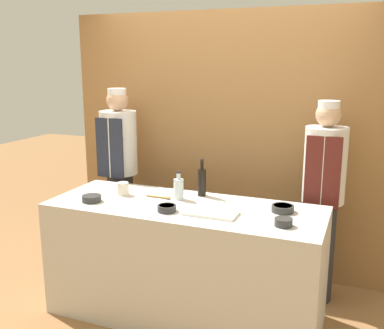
# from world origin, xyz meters

# --- Properties ---
(ground_plane) EXTENTS (14.00, 14.00, 0.00)m
(ground_plane) POSITION_xyz_m (0.00, 0.00, 0.00)
(ground_plane) COLOR olive
(cabinet_wall) EXTENTS (3.06, 0.18, 2.40)m
(cabinet_wall) POSITION_xyz_m (0.00, 1.05, 1.20)
(cabinet_wall) COLOR olive
(cabinet_wall) RESTS_ON ground_plane
(counter) EXTENTS (2.07, 0.77, 0.90)m
(counter) POSITION_xyz_m (0.00, 0.00, 0.45)
(counter) COLOR beige
(counter) RESTS_ON ground_plane
(sauce_bowl_brown) EXTENTS (0.14, 0.14, 0.05)m
(sauce_bowl_brown) POSITION_xyz_m (-0.06, -0.18, 0.93)
(sauce_bowl_brown) COLOR #2D2D2D
(sauce_bowl_brown) RESTS_ON counter
(sauce_bowl_purple) EXTENTS (0.15, 0.15, 0.05)m
(sauce_bowl_purple) POSITION_xyz_m (-0.70, -0.18, 0.93)
(sauce_bowl_purple) COLOR #2D2D2D
(sauce_bowl_purple) RESTS_ON counter
(sauce_bowl_yellow) EXTENTS (0.16, 0.16, 0.05)m
(sauce_bowl_yellow) POSITION_xyz_m (0.71, 0.12, 0.93)
(sauce_bowl_yellow) COLOR #2D2D2D
(sauce_bowl_yellow) RESTS_ON counter
(sauce_bowl_orange) EXTENTS (0.12, 0.12, 0.05)m
(sauce_bowl_orange) POSITION_xyz_m (0.77, -0.16, 0.93)
(sauce_bowl_orange) COLOR #2D2D2D
(sauce_bowl_orange) RESTS_ON counter
(cutting_board) EXTENTS (0.38, 0.19, 0.02)m
(cutting_board) POSITION_xyz_m (0.25, -0.12, 0.91)
(cutting_board) COLOR white
(cutting_board) RESTS_ON counter
(bottle_clear) EXTENTS (0.08, 0.08, 0.22)m
(bottle_clear) POSITION_xyz_m (-0.10, 0.13, 0.99)
(bottle_clear) COLOR silver
(bottle_clear) RESTS_ON counter
(bottle_soy) EXTENTS (0.07, 0.07, 0.30)m
(bottle_soy) POSITION_xyz_m (0.03, 0.28, 1.02)
(bottle_soy) COLOR black
(bottle_soy) RESTS_ON counter
(cup_cream) EXTENTS (0.09, 0.09, 0.10)m
(cup_cream) POSITION_xyz_m (-0.56, 0.07, 0.96)
(cup_cream) COLOR silver
(cup_cream) RESTS_ON counter
(wooden_spoon) EXTENTS (0.21, 0.04, 0.02)m
(wooden_spoon) POSITION_xyz_m (-0.24, 0.10, 0.92)
(wooden_spoon) COLOR #B2844C
(wooden_spoon) RESTS_ON counter
(chef_left) EXTENTS (0.34, 0.34, 1.71)m
(chef_left) POSITION_xyz_m (-0.94, 0.64, 0.93)
(chef_left) COLOR #28282D
(chef_left) RESTS_ON ground_plane
(chef_right) EXTENTS (0.33, 0.33, 1.66)m
(chef_right) POSITION_xyz_m (0.94, 0.64, 0.90)
(chef_right) COLOR #28282D
(chef_right) RESTS_ON ground_plane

